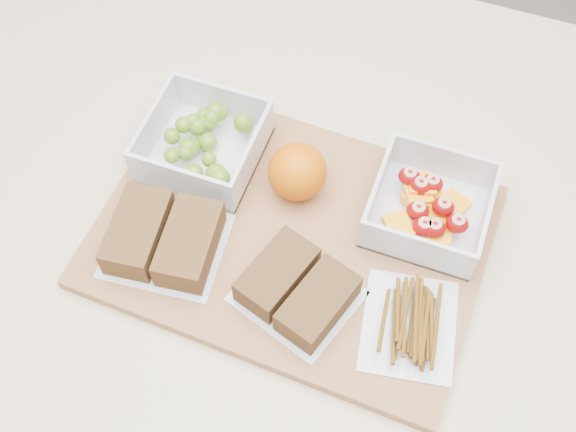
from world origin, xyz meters
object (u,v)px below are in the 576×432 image
at_px(grape_container, 205,142).
at_px(fruit_container, 428,208).
at_px(cutting_board, 291,237).
at_px(orange, 297,172).
at_px(pretzel_bag, 411,321).
at_px(sandwich_bag_center, 297,289).
at_px(sandwich_bag_left, 164,238).

xyz_separation_m(grape_container, fruit_container, (0.27, 0.00, -0.00)).
xyz_separation_m(cutting_board, fruit_container, (0.13, 0.07, 0.03)).
height_order(fruit_container, orange, orange).
bearing_deg(pretzel_bag, orange, 143.99).
bearing_deg(orange, sandwich_bag_center, -70.25).
height_order(grape_container, sandwich_bag_center, grape_container).
xyz_separation_m(sandwich_bag_center, pretzel_bag, (0.12, 0.01, -0.00)).
xyz_separation_m(grape_container, sandwich_bag_center, (0.16, -0.14, -0.01)).
relative_size(grape_container, orange, 1.93).
relative_size(sandwich_bag_center, pretzel_bag, 1.10).
height_order(grape_container, orange, orange).
xyz_separation_m(grape_container, pretzel_bag, (0.28, -0.13, -0.01)).
bearing_deg(pretzel_bag, cutting_board, 157.68).
height_order(grape_container, pretzel_bag, grape_container).
xyz_separation_m(cutting_board, orange, (-0.01, 0.06, 0.04)).
bearing_deg(sandwich_bag_center, grape_container, 139.81).
relative_size(fruit_container, orange, 1.88).
bearing_deg(cutting_board, sandwich_bag_left, -150.76).
height_order(grape_container, fruit_container, grape_container).
height_order(orange, sandwich_bag_center, orange).
height_order(fruit_container, pretzel_bag, fruit_container).
distance_m(sandwich_bag_center, pretzel_bag, 0.12).
distance_m(cutting_board, pretzel_bag, 0.16).
relative_size(fruit_container, pretzel_bag, 0.97).
height_order(cutting_board, sandwich_bag_center, sandwich_bag_center).
distance_m(orange, sandwich_bag_left, 0.16).
relative_size(cutting_board, fruit_container, 3.35).
height_order(orange, pretzel_bag, orange).
distance_m(orange, pretzel_bag, 0.21).
relative_size(cutting_board, grape_container, 3.27).
bearing_deg(cutting_board, pretzel_bag, -20.19).
xyz_separation_m(fruit_container, orange, (-0.15, -0.01, 0.01)).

